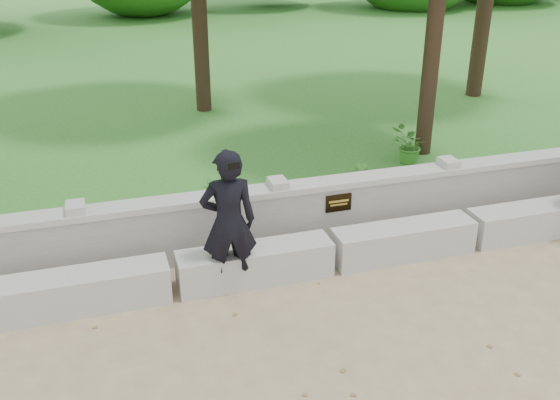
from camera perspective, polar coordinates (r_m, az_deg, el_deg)
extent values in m
plane|color=tan|center=(6.61, 10.95, -14.14)|extent=(80.00, 80.00, 0.00)
cube|color=#2D6524|center=(19.07, -9.03, 12.25)|extent=(40.00, 22.00, 0.25)
cube|color=#B8B5AD|center=(7.45, -17.42, -7.91)|extent=(1.90, 0.45, 0.45)
cube|color=#B8B5AD|center=(7.63, -2.26, -5.87)|extent=(1.90, 0.45, 0.45)
cube|color=#B8B5AD|center=(8.30, 11.22, -3.69)|extent=(1.90, 0.45, 0.45)
cube|color=#B8B5AD|center=(9.35, 22.13, -1.77)|extent=(1.90, 0.45, 0.45)
cube|color=#ADAAA3|center=(8.40, 3.06, -1.44)|extent=(12.50, 0.25, 0.82)
cube|color=#B8B5AD|center=(8.21, 3.13, 1.38)|extent=(12.50, 0.35, 0.08)
cube|color=black|center=(8.29, 5.38, -0.27)|extent=(0.36, 0.02, 0.24)
imported|color=black|center=(7.16, -4.72, -2.06)|extent=(0.68, 0.47, 1.78)
cube|color=black|center=(6.51, -4.27, 3.14)|extent=(0.14, 0.03, 0.07)
cylinder|color=#382619|center=(10.90, 13.90, 14.56)|extent=(0.28, 0.28, 4.15)
imported|color=#3C7B2A|center=(8.65, -6.28, 0.27)|extent=(0.38, 0.36, 0.60)
imported|color=#3C7B2A|center=(9.31, 7.50, 1.74)|extent=(0.35, 0.37, 0.52)
imported|color=#3C7B2A|center=(10.73, 11.73, 4.88)|extent=(0.72, 0.67, 0.64)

